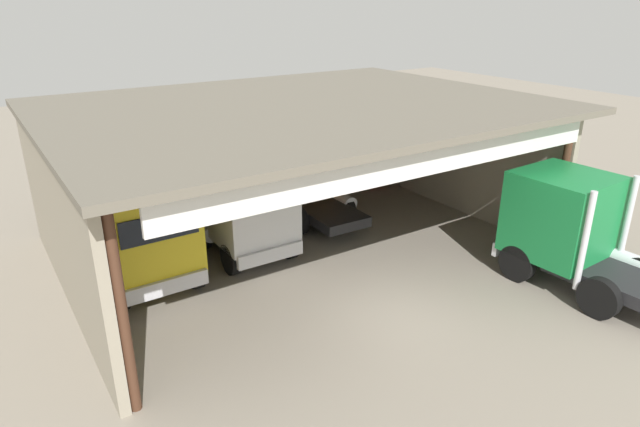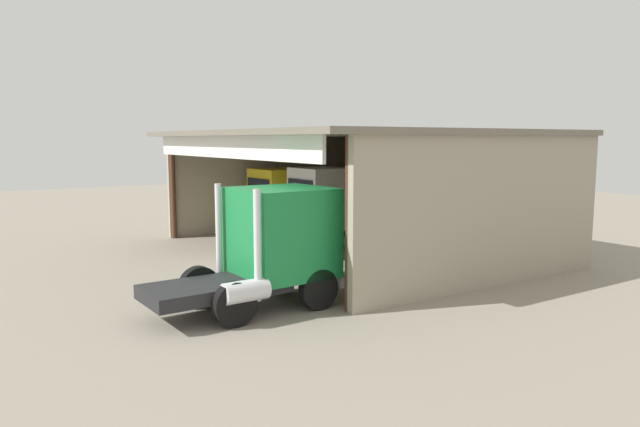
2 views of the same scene
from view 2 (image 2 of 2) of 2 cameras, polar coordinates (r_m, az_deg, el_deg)
name	(u,v)px [view 2 (image 2 of 2)]	position (r m, az deg, el deg)	size (l,w,h in m)	color
ground_plane	(235,265)	(22.01, -8.39, -5.04)	(80.00, 80.00, 0.00)	gray
workshop_shed	(368,166)	(24.81, 4.78, 4.71)	(15.25, 11.90, 5.01)	#9E937F
truck_yellow_center_right_bay	(286,199)	(28.67, -3.38, 1.39)	(2.71, 4.94, 3.25)	yellow
truck_white_yard_outside	(327,205)	(25.85, 0.67, 0.85)	(2.53, 4.77, 3.43)	white
truck_orange_right_bay	(422,208)	(24.66, 9.96, 0.50)	(2.57, 5.32, 3.42)	orange
truck_green_left_bay	(272,244)	(16.28, -4.77, -3.01)	(2.77, 5.42, 3.44)	#197F3D
oil_drum	(483,243)	(24.96, 15.74, -2.78)	(0.58, 0.58, 0.85)	#197233
tool_cart	(528,254)	(22.71, 19.80, -3.73)	(0.90, 0.60, 1.00)	red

